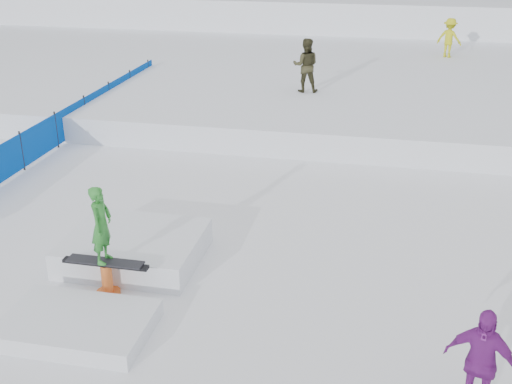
% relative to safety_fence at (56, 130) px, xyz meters
% --- Properties ---
extents(ground, '(120.00, 120.00, 0.00)m').
position_rel_safety_fence_xyz_m(ground, '(6.50, -6.60, -0.55)').
color(ground, white).
extents(snow_berm, '(60.00, 14.00, 2.40)m').
position_rel_safety_fence_xyz_m(snow_berm, '(6.50, 23.40, 0.65)').
color(snow_berm, white).
rests_on(snow_berm, ground).
extents(snow_midrise, '(50.00, 18.00, 0.80)m').
position_rel_safety_fence_xyz_m(snow_midrise, '(6.50, 9.40, -0.15)').
color(snow_midrise, white).
rests_on(snow_midrise, ground).
extents(safety_fence, '(0.05, 16.00, 1.10)m').
position_rel_safety_fence_xyz_m(safety_fence, '(0.00, 0.00, 0.00)').
color(safety_fence, '#003EA9').
rests_on(safety_fence, ground).
extents(walker_olive, '(0.96, 0.79, 1.81)m').
position_rel_safety_fence_xyz_m(walker_olive, '(6.68, 5.04, 1.16)').
color(walker_olive, '#322F1B').
rests_on(walker_olive, snow_midrise).
extents(walker_ygreen, '(1.21, 0.97, 1.63)m').
position_rel_safety_fence_xyz_m(walker_ygreen, '(11.83, 12.20, 1.07)').
color(walker_ygreen, '#C1C315').
rests_on(walker_ygreen, snow_midrise).
extents(spectator_purple, '(1.04, 0.69, 1.65)m').
position_rel_safety_fence_xyz_m(spectator_purple, '(11.00, -9.02, 0.27)').
color(spectator_purple, '#7D2087').
rests_on(spectator_purple, ground).
extents(jib_rail_feature, '(2.60, 4.40, 2.11)m').
position_rel_safety_fence_xyz_m(jib_rail_feature, '(4.82, -6.68, -0.25)').
color(jib_rail_feature, white).
rests_on(jib_rail_feature, ground).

